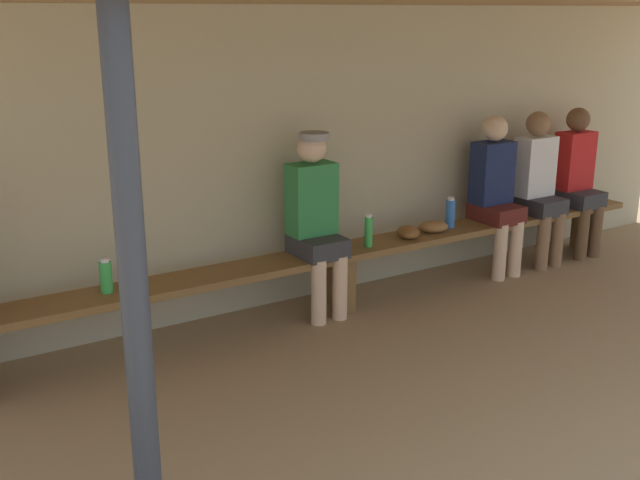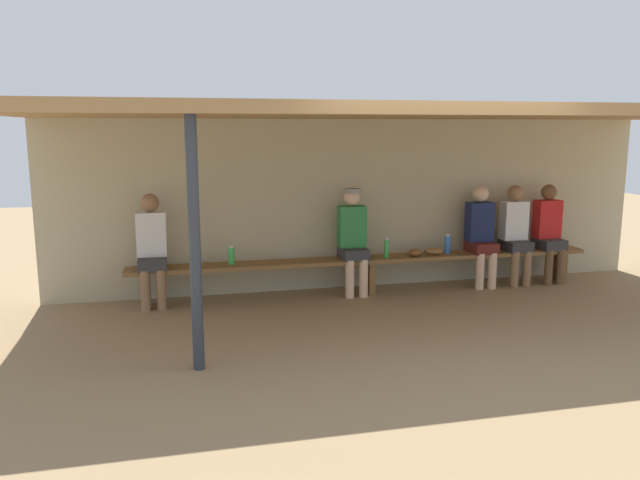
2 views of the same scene
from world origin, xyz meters
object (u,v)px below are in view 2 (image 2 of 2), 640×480
Objects in this scene: player_leftmost at (515,231)px; baseball_glove_worn at (415,252)px; player_near_post at (152,246)px; player_rightmost at (549,229)px; water_bottle_blue at (386,248)px; water_bottle_clear at (447,244)px; player_in_white at (353,236)px; bench at (369,263)px; support_post at (195,246)px; water_bottle_green at (231,255)px; baseball_glove_dark_brown at (434,251)px; player_in_red at (481,232)px.

player_leftmost is 5.56× the size of baseball_glove_worn.
player_rightmost is at bearing 0.00° from player_near_post.
water_bottle_blue and water_bottle_clear have the same top height.
bench is at bearing -0.93° from player_in_white.
support_post is at bearing -153.92° from player_leftmost.
player_leftmost is (2.06, 0.00, 0.34)m from bench.
support_post is 3.58m from baseball_glove_worn.
bench is at bearing 166.99° from water_bottle_blue.
water_bottle_green is (-1.53, 0.02, -0.18)m from player_in_white.
water_bottle_blue is (2.45, 2.05, -0.52)m from support_post.
bench is at bearing -179.91° from player_leftmost.
support_post is 2.25m from water_bottle_green.
water_bottle_clear is (-1.48, 0.03, -0.15)m from player_rightmost.
water_bottle_green is (-4.31, 0.03, -0.16)m from player_rightmost.
player_in_white is 5.60× the size of baseball_glove_dark_brown.
player_near_post is 5.56× the size of baseball_glove_dark_brown.
player_in_red is at bearing -62.15° from baseball_glove_worn.
water_bottle_clear is at bearing 176.33° from player_in_red.
player_in_white is at bearing -178.71° from water_bottle_clear.
player_rightmost is 1.48m from water_bottle_clear.
bench is at bearing -178.26° from water_bottle_clear.
baseball_glove_worn is at bearing -173.04° from water_bottle_clear.
player_near_post is at bearing -178.44° from water_bottle_green.
support_post is 1.65× the size of player_in_red.
player_rightmost is 5.56× the size of baseball_glove_worn.
support_post is 3.24m from water_bottle_blue.
player_in_red is 0.97m from baseball_glove_worn.
baseball_glove_worn reaches higher than bench.
water_bottle_blue reaches higher than bench.
player_leftmost reaches higher than water_bottle_blue.
player_near_post is (-5.23, 0.00, 0.00)m from player_rightmost.
support_post is at bearing -147.33° from water_bottle_clear.
player_leftmost reaches higher than water_bottle_green.
baseball_glove_worn is at bearing -2.34° from bench.
baseball_glove_dark_brown is (1.10, -0.01, -0.24)m from player_in_white.
water_bottle_blue is 0.67m from baseball_glove_dark_brown.
support_post reaches higher than player_in_white.
water_bottle_green reaches higher than baseball_glove_worn.
support_post reaches higher than player_near_post.
water_bottle_blue is at bearing 119.53° from baseball_glove_worn.
player_in_white is (-0.22, 0.00, 0.36)m from bench.
player_in_white is 5.35× the size of water_bottle_clear.
baseball_glove_worn is at bearing -179.18° from player_rightmost.
player_rightmost is 1.00× the size of player_leftmost.
player_rightmost is 0.99× the size of player_in_white.
support_post is at bearing -122.57° from baseball_glove_dark_brown.
support_post is at bearing 152.18° from baseball_glove_worn.
baseball_glove_dark_brown and baseball_glove_worn have the same top height.
player_in_white is 1.12m from baseball_glove_dark_brown.
player_in_white is at bearing 173.08° from water_bottle_blue.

